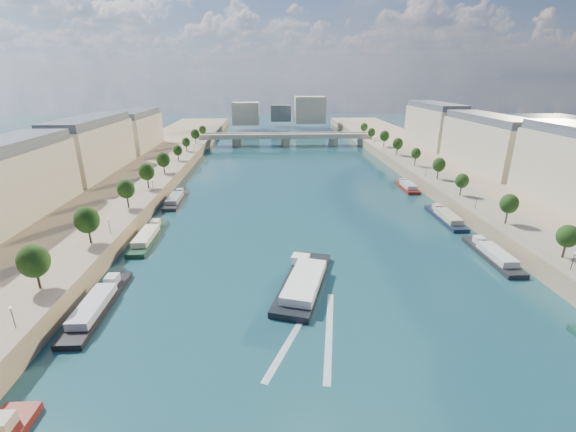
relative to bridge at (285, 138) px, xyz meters
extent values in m
plane|color=#0C3339|center=(0.00, -132.13, -5.08)|extent=(700.00, 700.00, 0.00)
cube|color=#9E8460|center=(-72.00, -132.13, -2.58)|extent=(44.00, 520.00, 5.00)
cube|color=#9E8460|center=(72.00, -132.13, -2.58)|extent=(44.00, 520.00, 5.00)
cube|color=gray|center=(-57.00, -132.13, -0.03)|extent=(14.00, 520.00, 0.10)
cube|color=gray|center=(57.00, -132.13, -0.03)|extent=(14.00, 520.00, 0.10)
cylinder|color=#382B1E|center=(-55.00, -190.13, 1.83)|extent=(0.50, 0.50, 3.82)
ellipsoid|color=black|center=(-55.00, -190.13, 5.42)|extent=(4.80, 4.80, 5.52)
cylinder|color=#382B1E|center=(-55.00, -166.13, 1.83)|extent=(0.50, 0.50, 3.82)
ellipsoid|color=black|center=(-55.00, -166.13, 5.42)|extent=(4.80, 4.80, 5.52)
cylinder|color=#382B1E|center=(-55.00, -142.13, 1.83)|extent=(0.50, 0.50, 3.82)
ellipsoid|color=black|center=(-55.00, -142.13, 5.42)|extent=(4.80, 4.80, 5.52)
cylinder|color=#382B1E|center=(-55.00, -118.13, 1.83)|extent=(0.50, 0.50, 3.82)
ellipsoid|color=black|center=(-55.00, -118.13, 5.42)|extent=(4.80, 4.80, 5.52)
cylinder|color=#382B1E|center=(-55.00, -94.13, 1.83)|extent=(0.50, 0.50, 3.82)
ellipsoid|color=black|center=(-55.00, -94.13, 5.42)|extent=(4.80, 4.80, 5.52)
cylinder|color=#382B1E|center=(-55.00, -70.13, 1.83)|extent=(0.50, 0.50, 3.82)
ellipsoid|color=black|center=(-55.00, -70.13, 5.42)|extent=(4.80, 4.80, 5.52)
cylinder|color=#382B1E|center=(-55.00, -46.13, 1.83)|extent=(0.50, 0.50, 3.82)
ellipsoid|color=black|center=(-55.00, -46.13, 5.42)|extent=(4.80, 4.80, 5.52)
cylinder|color=#382B1E|center=(-55.00, -22.13, 1.83)|extent=(0.50, 0.50, 3.82)
ellipsoid|color=black|center=(-55.00, -22.13, 5.42)|extent=(4.80, 4.80, 5.52)
cylinder|color=#382B1E|center=(-55.00, 1.87, 1.83)|extent=(0.50, 0.50, 3.82)
ellipsoid|color=black|center=(-55.00, 1.87, 5.42)|extent=(4.80, 4.80, 5.52)
cylinder|color=#382B1E|center=(55.00, -182.13, 1.83)|extent=(0.50, 0.50, 3.82)
ellipsoid|color=black|center=(55.00, -182.13, 5.42)|extent=(4.80, 4.80, 5.52)
cylinder|color=#382B1E|center=(55.00, -158.13, 1.83)|extent=(0.50, 0.50, 3.82)
ellipsoid|color=black|center=(55.00, -158.13, 5.42)|extent=(4.80, 4.80, 5.52)
cylinder|color=#382B1E|center=(55.00, -134.13, 1.83)|extent=(0.50, 0.50, 3.82)
ellipsoid|color=black|center=(55.00, -134.13, 5.42)|extent=(4.80, 4.80, 5.52)
cylinder|color=#382B1E|center=(55.00, -110.13, 1.83)|extent=(0.50, 0.50, 3.82)
ellipsoid|color=black|center=(55.00, -110.13, 5.42)|extent=(4.80, 4.80, 5.52)
cylinder|color=#382B1E|center=(55.00, -86.13, 1.83)|extent=(0.50, 0.50, 3.82)
ellipsoid|color=black|center=(55.00, -86.13, 5.42)|extent=(4.80, 4.80, 5.52)
cylinder|color=#382B1E|center=(55.00, -62.13, 1.83)|extent=(0.50, 0.50, 3.82)
ellipsoid|color=black|center=(55.00, -62.13, 5.42)|extent=(4.80, 4.80, 5.52)
cylinder|color=#382B1E|center=(55.00, -38.13, 1.83)|extent=(0.50, 0.50, 3.82)
ellipsoid|color=black|center=(55.00, -38.13, 5.42)|extent=(4.80, 4.80, 5.52)
cylinder|color=#382B1E|center=(55.00, -14.13, 1.83)|extent=(0.50, 0.50, 3.82)
ellipsoid|color=black|center=(55.00, -14.13, 5.42)|extent=(4.80, 4.80, 5.52)
cylinder|color=#382B1E|center=(55.00, 9.87, 1.83)|extent=(0.50, 0.50, 3.82)
ellipsoid|color=black|center=(55.00, 9.87, 5.42)|extent=(4.80, 4.80, 5.52)
cylinder|color=black|center=(-52.50, -202.13, 1.92)|extent=(0.14, 0.14, 4.00)
sphere|color=#FFE5B2|center=(-52.50, -202.13, 4.02)|extent=(0.36, 0.36, 0.36)
cylinder|color=black|center=(-52.50, -162.13, 1.92)|extent=(0.14, 0.14, 4.00)
sphere|color=#FFE5B2|center=(-52.50, -162.13, 4.02)|extent=(0.36, 0.36, 0.36)
cylinder|color=black|center=(-52.50, -122.13, 1.92)|extent=(0.14, 0.14, 4.00)
sphere|color=#FFE5B2|center=(-52.50, -122.13, 4.02)|extent=(0.36, 0.36, 0.36)
cylinder|color=black|center=(-52.50, -82.13, 1.92)|extent=(0.14, 0.14, 4.00)
sphere|color=#FFE5B2|center=(-52.50, -82.13, 4.02)|extent=(0.36, 0.36, 0.36)
cylinder|color=black|center=(-52.50, -42.13, 1.92)|extent=(0.14, 0.14, 4.00)
sphere|color=#FFE5B2|center=(-52.50, -42.13, 4.02)|extent=(0.36, 0.36, 0.36)
cylinder|color=black|center=(52.50, -187.13, 1.92)|extent=(0.14, 0.14, 4.00)
sphere|color=#FFE5B2|center=(52.50, -187.13, 4.02)|extent=(0.36, 0.36, 0.36)
cylinder|color=black|center=(52.50, -147.13, 1.92)|extent=(0.14, 0.14, 4.00)
sphere|color=#FFE5B2|center=(52.50, -147.13, 4.02)|extent=(0.36, 0.36, 0.36)
cylinder|color=black|center=(52.50, -107.13, 1.92)|extent=(0.14, 0.14, 4.00)
sphere|color=#FFE5B2|center=(52.50, -107.13, 4.02)|extent=(0.36, 0.36, 0.36)
cylinder|color=black|center=(52.50, -67.13, 1.92)|extent=(0.14, 0.14, 4.00)
sphere|color=#FFE5B2|center=(52.50, -67.13, 4.02)|extent=(0.36, 0.36, 0.36)
cylinder|color=black|center=(52.50, -27.13, 1.92)|extent=(0.14, 0.14, 4.00)
sphere|color=#FFE5B2|center=(52.50, -27.13, 4.02)|extent=(0.36, 0.36, 0.36)
cube|color=beige|center=(-85.00, -149.13, 9.92)|extent=(16.00, 52.00, 20.00)
cube|color=beige|center=(-85.00, -91.13, 9.92)|extent=(16.00, 52.00, 20.00)
cube|color=#474C54|center=(-85.00, -91.13, 21.52)|extent=(14.72, 50.44, 3.20)
cube|color=beige|center=(-85.00, -33.13, 9.92)|extent=(16.00, 52.00, 20.00)
cube|color=#474C54|center=(-85.00, -33.13, 21.52)|extent=(14.72, 50.44, 3.20)
cube|color=beige|center=(85.00, -91.13, 9.92)|extent=(16.00, 52.00, 20.00)
cube|color=#474C54|center=(85.00, -91.13, 21.52)|extent=(14.72, 50.44, 3.20)
cube|color=beige|center=(85.00, -33.13, 9.92)|extent=(16.00, 52.00, 20.00)
cube|color=#474C54|center=(85.00, -33.13, 21.52)|extent=(14.72, 50.44, 3.20)
cube|color=beige|center=(-30.00, 77.87, 8.92)|extent=(22.00, 18.00, 18.00)
cube|color=beige|center=(25.00, 87.87, 10.92)|extent=(26.00, 20.00, 22.00)
cube|color=#474C54|center=(0.00, 102.87, 6.92)|extent=(18.00, 16.00, 14.00)
cube|color=#C1B79E|center=(0.00, 0.00, 1.12)|extent=(112.00, 11.00, 2.20)
cube|color=#C1B79E|center=(0.00, -5.00, 2.62)|extent=(112.00, 0.80, 0.90)
cube|color=#C1B79E|center=(0.00, 5.00, 2.62)|extent=(112.00, 0.80, 0.90)
cylinder|color=#C1B79E|center=(-32.00, 0.00, -2.58)|extent=(6.40, 6.40, 5.00)
cylinder|color=#C1B79E|center=(0.00, 0.00, -2.58)|extent=(6.40, 6.40, 5.00)
cylinder|color=#C1B79E|center=(32.00, 0.00, -2.58)|extent=(6.40, 6.40, 5.00)
cube|color=#C1B79E|center=(-52.00, 0.00, -2.58)|extent=(6.00, 12.00, 5.00)
cube|color=#C1B79E|center=(52.00, 0.00, -2.58)|extent=(6.00, 12.00, 5.00)
cube|color=black|center=(-3.73, -181.90, -4.68)|extent=(15.85, 29.12, 2.00)
cube|color=white|center=(-3.73, -184.14, -2.78)|extent=(11.60, 19.33, 1.80)
cube|color=white|center=(-3.73, -173.50, -2.78)|extent=(4.81, 4.38, 1.80)
cube|color=silver|center=(-6.93, -198.90, -5.06)|extent=(11.68, 24.24, 0.04)
cube|color=silver|center=(-0.53, -198.90, -5.06)|extent=(5.71, 25.81, 0.04)
cube|color=#BDAD8D|center=(-45.50, -217.97, -2.98)|extent=(2.50, 2.61, 1.80)
cube|color=black|center=(-45.50, -188.85, -4.78)|extent=(5.00, 25.98, 1.80)
cube|color=silver|center=(-45.50, -190.93, -3.08)|extent=(4.10, 14.29, 1.60)
cube|color=silver|center=(-45.50, -181.06, -2.98)|extent=(2.50, 3.12, 1.80)
cube|color=#183C28|center=(-45.50, -154.38, -4.78)|extent=(5.00, 25.02, 1.80)
cube|color=beige|center=(-45.50, -156.38, -3.08)|extent=(4.10, 13.76, 1.60)
cube|color=beige|center=(-45.50, -146.88, -2.98)|extent=(2.50, 3.00, 1.80)
cube|color=#262629|center=(-45.50, -119.56, -4.78)|extent=(5.00, 22.75, 1.80)
cube|color=gray|center=(-45.50, -121.38, -3.08)|extent=(4.10, 12.51, 1.60)
cube|color=gray|center=(-45.50, -112.74, -2.98)|extent=(2.50, 2.73, 1.80)
cube|color=black|center=(45.50, -170.75, -4.78)|extent=(5.00, 22.59, 1.80)
cube|color=silver|center=(45.50, -172.56, -3.08)|extent=(4.10, 12.42, 1.60)
cube|color=silver|center=(45.50, -163.98, -2.98)|extent=(2.50, 2.71, 1.80)
cube|color=#181F34|center=(45.50, -143.16, -4.78)|extent=(5.00, 22.73, 1.80)
cube|color=beige|center=(45.50, -144.98, -3.08)|extent=(4.10, 12.50, 1.60)
cube|color=beige|center=(45.50, -136.34, -2.98)|extent=(2.50, 2.73, 1.80)
cube|color=maroon|center=(45.50, -106.80, -4.78)|extent=(5.00, 17.64, 1.80)
cube|color=#B3B6C0|center=(45.50, -108.21, -3.08)|extent=(4.10, 9.70, 1.60)
cube|color=#B3B6C0|center=(45.50, -101.50, -2.98)|extent=(2.50, 2.12, 1.80)
camera|label=1|loc=(-10.81, -256.68, 38.68)|focal=24.00mm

